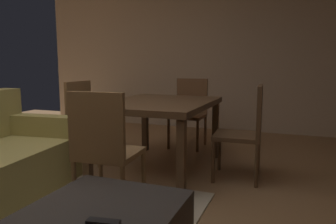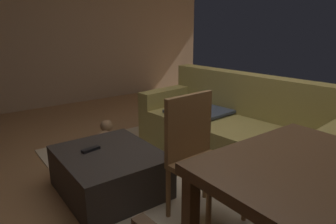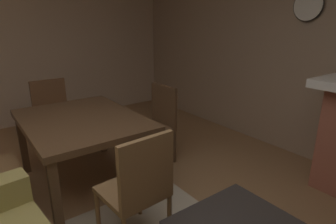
# 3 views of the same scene
# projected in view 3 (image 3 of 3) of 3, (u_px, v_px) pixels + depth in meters

# --- Properties ---
(wall_right_window_side) EXTENTS (0.12, 5.99, 2.76)m
(wall_right_window_side) POSITION_uv_depth(u_px,v_px,m) (3.00, 40.00, 4.29)
(wall_right_window_side) COLOR #C4AA91
(wall_right_window_side) RESTS_ON ground
(dining_table) EXTENTS (1.40, 1.06, 0.74)m
(dining_table) POSITION_uv_depth(u_px,v_px,m) (82.00, 125.00, 2.81)
(dining_table) COLOR #513823
(dining_table) RESTS_ON ground
(dining_chair_east) EXTENTS (0.44, 0.44, 0.93)m
(dining_chair_east) POSITION_uv_depth(u_px,v_px,m) (53.00, 111.00, 3.69)
(dining_chair_east) COLOR brown
(dining_chair_east) RESTS_ON ground
(dining_chair_west) EXTENTS (0.47, 0.47, 0.93)m
(dining_chair_west) POSITION_uv_depth(u_px,v_px,m) (139.00, 185.00, 2.02)
(dining_chair_west) COLOR brown
(dining_chair_west) RESTS_ON ground
(dining_chair_south) EXTENTS (0.47, 0.47, 0.93)m
(dining_chair_south) POSITION_uv_depth(u_px,v_px,m) (157.00, 120.00, 3.38)
(dining_chair_south) COLOR #513823
(dining_chair_south) RESTS_ON ground
(wall_clock) EXTENTS (0.36, 0.03, 0.36)m
(wall_clock) POSITION_uv_depth(u_px,v_px,m) (308.00, 5.00, 3.17)
(wall_clock) COLOR silver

